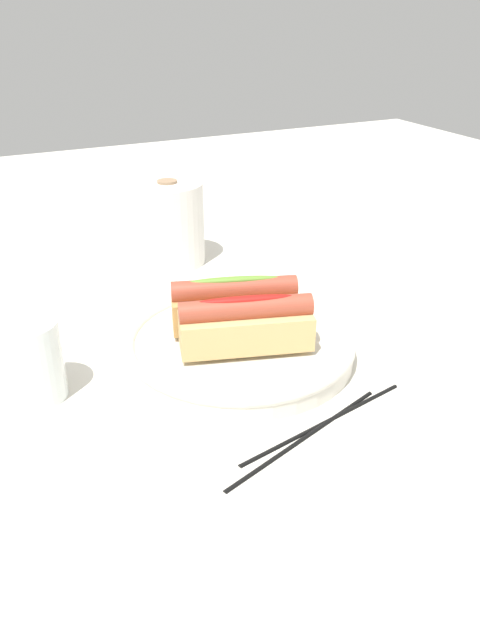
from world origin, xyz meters
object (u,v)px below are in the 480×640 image
Objects in this scene: paper_towel_roll at (169,223)px; chopstick_near at (325,421)px; serving_bowl at (240,345)px; water_glass at (31,362)px; hotdog_front at (246,325)px; hotdog_back at (234,304)px; chopstick_far at (305,436)px.

chopstick_near is (-0.01, -0.48, -0.06)m from paper_towel_roll.
water_glass is (-0.24, 0.02, 0.03)m from serving_bowl.
hotdog_front is at bearing 88.86° from chopstick_near.
hotdog_back is 0.21m from chopstick_far.
chopstick_far is (-0.00, -0.14, -0.05)m from hotdog_front.
hotdog_front reaches higher than serving_bowl.
serving_bowl is 0.17m from chopstick_far.
water_glass is 0.41× the size of chopstick_near.
chopstick_near is 0.03m from chopstick_far.
hotdog_front reaches higher than water_glass.
hotdog_front is at bearing -101.57° from serving_bowl.
serving_bowl is 0.05m from hotdog_front.
serving_bowl is 1.73× the size of hotdog_front.
water_glass is at bearing 168.65° from hotdog_front.
serving_bowl is at bearing -95.21° from paper_towel_roll.
hotdog_front is 0.14m from chopstick_near.
paper_towel_roll is (0.02, 0.29, 0.01)m from hotdog_back.
paper_towel_roll is at bearing 48.55° from water_glass.
water_glass reaches higher than chopstick_near.
chopstick_far is at bearing -170.34° from chopstick_near.
paper_towel_roll reaches higher than hotdog_front.
paper_towel_roll is 0.48m from chopstick_near.
hotdog_front and hotdog_back have the same top height.
serving_bowl is at bearing 78.43° from hotdog_front.
hotdog_back is at bearing 78.43° from serving_bowl.
hotdog_back is 0.72× the size of chopstick_far.
paper_towel_roll is at bearing 66.28° from chopstick_far.
water_glass is at bearing 175.31° from serving_bowl.
hotdog_back is (0.01, 0.03, 0.04)m from serving_bowl.
hotdog_front is at bearing -11.35° from water_glass.
hotdog_front is 1.76× the size of water_glass.
serving_bowl is at bearing 85.06° from chopstick_near.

